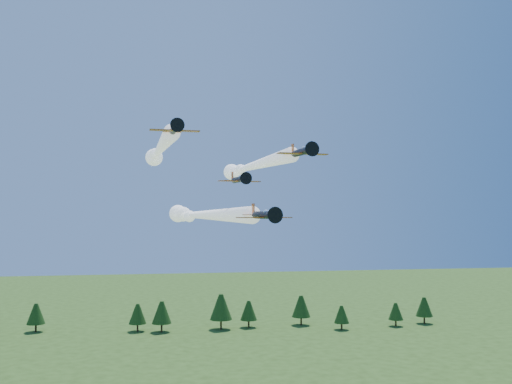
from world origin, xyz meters
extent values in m
cylinder|color=black|center=(1.01, -7.53, 39.03)|extent=(2.16, 5.74, 1.05)
cone|color=black|center=(1.67, -10.76, 39.03)|extent=(1.21, 1.13, 1.05)
cone|color=black|center=(1.79, -11.38, 39.03)|extent=(0.55, 0.55, 0.46)
cylinder|color=black|center=(1.83, -11.55, 39.03)|extent=(2.16, 0.48, 2.20)
cube|color=orange|center=(1.09, -7.94, 38.69)|extent=(7.87, 2.94, 0.13)
cube|color=orange|center=(0.26, -3.90, 39.08)|extent=(3.15, 1.48, 0.07)
cube|color=orange|center=(0.24, -3.79, 39.92)|extent=(0.29, 0.99, 1.52)
ellipsoid|color=#91B5E1|center=(1.19, -8.46, 39.45)|extent=(0.99, 1.38, 0.65)
sphere|color=white|center=(-6.75, 30.36, 39.03)|extent=(2.30, 2.30, 2.30)
sphere|color=white|center=(-7.73, 35.14, 39.03)|extent=(3.00, 3.00, 3.00)
sphere|color=white|center=(-8.71, 39.92, 39.03)|extent=(3.70, 3.70, 3.70)
cylinder|color=black|center=(-10.86, -2.33, 51.28)|extent=(1.33, 5.21, 0.95)
cone|color=black|center=(-10.64, -5.32, 51.28)|extent=(1.01, 0.93, 0.95)
cone|color=black|center=(-10.60, -5.89, 51.28)|extent=(0.45, 0.46, 0.42)
cylinder|color=black|center=(-10.59, -6.06, 51.28)|extent=(2.00, 0.18, 2.00)
cube|color=orange|center=(-10.84, -2.71, 50.98)|extent=(7.13, 1.80, 0.11)
cube|color=orange|center=(-11.11, 1.05, 51.33)|extent=(2.82, 1.01, 0.07)
cube|color=orange|center=(-11.12, 1.14, 52.10)|extent=(0.15, 0.91, 1.38)
ellipsoid|color=#91B5E1|center=(-10.80, -3.18, 51.67)|extent=(0.77, 1.19, 0.60)
sphere|color=white|center=(-13.38, 31.96, 51.28)|extent=(2.30, 2.30, 2.30)
sphere|color=white|center=(-13.70, 36.28, 51.28)|extent=(3.00, 3.00, 3.00)
sphere|color=white|center=(-14.01, 40.59, 51.28)|extent=(3.70, 3.70, 3.70)
cylinder|color=black|center=(9.00, 2.53, 48.90)|extent=(1.81, 6.03, 1.10)
cone|color=black|center=(9.42, -0.91, 48.90)|extent=(1.21, 1.12, 1.10)
cone|color=black|center=(9.50, -1.57, 48.90)|extent=(0.54, 0.55, 0.48)
cylinder|color=black|center=(9.52, -1.75, 48.90)|extent=(2.30, 0.32, 2.31)
cube|color=orange|center=(9.06, 2.09, 48.55)|extent=(8.27, 2.46, 0.13)
cube|color=orange|center=(8.53, 6.41, 48.95)|extent=(3.28, 1.31, 0.08)
cube|color=orange|center=(8.52, 6.52, 49.84)|extent=(0.22, 1.05, 1.60)
ellipsoid|color=#91B5E1|center=(9.12, 1.55, 49.34)|extent=(0.95, 1.41, 0.69)
sphere|color=white|center=(4.63, 38.50, 48.90)|extent=(2.30, 2.30, 2.30)
sphere|color=white|center=(4.09, 42.98, 48.90)|extent=(3.00, 3.00, 3.00)
sphere|color=white|center=(3.55, 47.45, 48.90)|extent=(3.70, 3.70, 3.70)
cylinder|color=black|center=(-0.14, 8.13, 44.81)|extent=(1.81, 5.22, 0.95)
cone|color=black|center=(0.37, 5.18, 44.81)|extent=(1.08, 1.01, 0.95)
cone|color=black|center=(0.47, 4.62, 44.81)|extent=(0.49, 0.49, 0.42)
cylinder|color=black|center=(0.50, 4.46, 44.81)|extent=(1.97, 0.38, 2.00)
cube|color=orange|center=(-0.07, 7.75, 44.50)|extent=(7.15, 2.46, 0.11)
cube|color=orange|center=(-0.71, 11.46, 44.86)|extent=(2.86, 1.27, 0.07)
cube|color=orange|center=(-0.73, 11.55, 45.62)|extent=(0.24, 0.90, 1.38)
ellipsoid|color=#91B5E1|center=(0.01, 7.29, 45.19)|extent=(0.87, 1.24, 0.59)
cylinder|color=#382314|center=(81.58, 108.80, 1.31)|extent=(0.60, 0.60, 2.62)
cone|color=#19340F|center=(81.58, 108.80, 5.98)|extent=(5.98, 5.98, 6.73)
cylinder|color=#382314|center=(-11.45, 110.08, 1.42)|extent=(0.60, 0.60, 2.84)
cone|color=#19340F|center=(-11.45, 110.08, 6.50)|extent=(6.50, 6.50, 7.31)
cylinder|color=#382314|center=(69.51, 106.02, 1.13)|extent=(0.60, 0.60, 2.26)
cone|color=#19340F|center=(69.51, 106.02, 5.16)|extent=(5.16, 5.16, 5.81)
cylinder|color=#382314|center=(-19.38, 112.48, 1.28)|extent=(0.60, 0.60, 2.55)
cone|color=#19340F|center=(-19.38, 112.48, 5.84)|extent=(5.84, 5.84, 6.57)
cylinder|color=#382314|center=(37.33, 113.71, 1.44)|extent=(0.60, 0.60, 2.89)
cone|color=#19340F|center=(37.33, 113.71, 6.60)|extent=(6.60, 6.60, 7.43)
cylinder|color=#382314|center=(18.36, 112.71, 1.28)|extent=(0.60, 0.60, 2.56)
cone|color=#19340F|center=(18.36, 112.71, 5.84)|extent=(5.84, 5.84, 6.57)
cylinder|color=#382314|center=(48.90, 103.59, 1.13)|extent=(0.60, 0.60, 2.25)
cone|color=#19340F|center=(48.90, 103.59, 5.15)|extent=(5.15, 5.15, 5.79)
cylinder|color=#382314|center=(-52.77, 117.40, 1.31)|extent=(0.60, 0.60, 2.63)
cone|color=#19340F|center=(-52.77, 117.40, 6.01)|extent=(6.01, 6.01, 6.76)
cylinder|color=#382314|center=(8.52, 111.05, 1.66)|extent=(0.60, 0.60, 3.33)
cone|color=#19340F|center=(8.52, 111.05, 7.60)|extent=(7.60, 7.60, 8.55)
camera|label=1|loc=(-13.25, -83.67, 39.10)|focal=40.00mm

